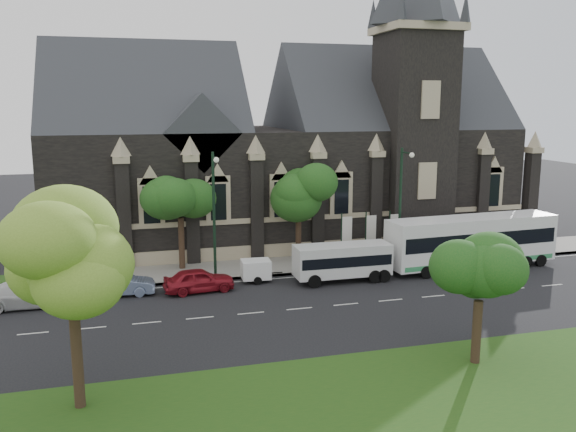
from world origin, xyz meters
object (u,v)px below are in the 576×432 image
object	(u,v)px
tree_walk_right	(300,188)
tree_walk_left	(182,193)
street_lamp_near	(401,200)
shuttle_bus	(343,260)
street_lamp_mid	(214,209)
banner_flag_right	(393,231)
sedan	(120,284)
car_far_red	(199,280)
box_trailer	(256,269)
banner_flag_center	(369,232)
tour_coach	(472,240)
banner_flag_left	(345,234)
tree_park_east	(482,268)
car_far_white	(27,294)
tree_park_near	(77,253)

from	to	relation	value
tree_walk_right	tree_walk_left	xyz separation A→B (m)	(-9.01, -0.01, -0.08)
street_lamp_near	shuttle_bus	bearing A→B (deg)	-156.90
tree_walk_left	street_lamp_mid	size ratio (longest dim) A/B	0.85
banner_flag_right	sedan	bearing A→B (deg)	-170.62
tree_walk_right	car_far_red	bearing A→B (deg)	-146.43
tree_walk_left	box_trailer	size ratio (longest dim) A/B	2.63
sedan	car_far_red	world-z (taller)	car_far_red
banner_flag_center	banner_flag_right	size ratio (longest dim) A/B	1.00
car_far_red	banner_flag_right	bearing A→B (deg)	-81.18
street_lamp_near	tour_coach	bearing A→B (deg)	-18.32
banner_flag_left	shuttle_bus	xyz separation A→B (m)	(-1.75, -4.23, -0.87)
tree_park_east	banner_flag_right	bearing A→B (deg)	77.35
tree_park_east	street_lamp_near	distance (m)	16.86
tree_walk_right	street_lamp_near	bearing A→B (deg)	-28.06
street_lamp_near	banner_flag_right	world-z (taller)	street_lamp_near
banner_flag_center	box_trailer	size ratio (longest dim) A/B	1.38
tree_walk_right	street_lamp_near	distance (m)	7.72
tree_walk_right	tour_coach	xyz separation A→B (m)	(11.84, -5.29, -3.71)
banner_flag_right	shuttle_bus	bearing A→B (deg)	-143.61
tree_walk_left	banner_flag_right	size ratio (longest dim) A/B	1.91
shuttle_bus	box_trailer	world-z (taller)	shuttle_bus
tree_walk_left	car_far_white	xyz separation A→B (m)	(-10.12, -5.99, -4.95)
tree_park_east	street_lamp_mid	bearing A→B (deg)	121.79
banner_flag_right	shuttle_bus	xyz separation A→B (m)	(-5.75, -4.23, -0.87)
tree_park_near	shuttle_bus	bearing A→B (deg)	39.69
banner_flag_left	car_far_white	xyz separation A→B (m)	(-22.20, -4.29, -1.60)
tree_park_near	tree_park_east	distance (m)	18.04
tree_park_east	tree_walk_left	world-z (taller)	tree_walk_left
box_trailer	car_far_red	world-z (taller)	car_far_red
box_trailer	car_far_red	bearing A→B (deg)	-160.65
street_lamp_mid	box_trailer	size ratio (longest dim) A/B	3.10
tour_coach	car_far_red	bearing A→B (deg)	177.64
sedan	tree_walk_right	bearing A→B (deg)	-64.99
banner_flag_right	sedan	distance (m)	21.10
car_far_red	car_far_white	size ratio (longest dim) A/B	0.85
tree_park_east	banner_flag_center	xyz separation A→B (m)	(2.11, 18.32, -2.24)
street_lamp_mid	banner_flag_right	xyz separation A→B (m)	(14.29, 1.91, -2.73)
tree_park_near	tour_coach	size ratio (longest dim) A/B	0.64
banner_flag_center	tour_coach	size ratio (longest dim) A/B	0.30
banner_flag_center	car_far_white	size ratio (longest dim) A/B	0.74
banner_flag_right	car_far_red	xyz separation A→B (m)	(-15.71, -4.02, -1.60)
tree_park_near	car_far_red	size ratio (longest dim) A/B	1.85
tree_park_east	banner_flag_left	distance (m)	18.46
banner_flag_center	car_far_white	distance (m)	24.63
tree_walk_right	banner_flag_left	xyz separation A→B (m)	(3.08, -1.71, -3.43)
tree_park_east	tree_walk_right	size ratio (longest dim) A/B	0.81
shuttle_bus	car_far_red	bearing A→B (deg)	179.08
street_lamp_near	tour_coach	size ratio (longest dim) A/B	0.67
banner_flag_center	car_far_red	xyz separation A→B (m)	(-13.71, -4.02, -1.60)
tree_walk_right	car_far_white	xyz separation A→B (m)	(-19.13, -6.00, -5.03)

